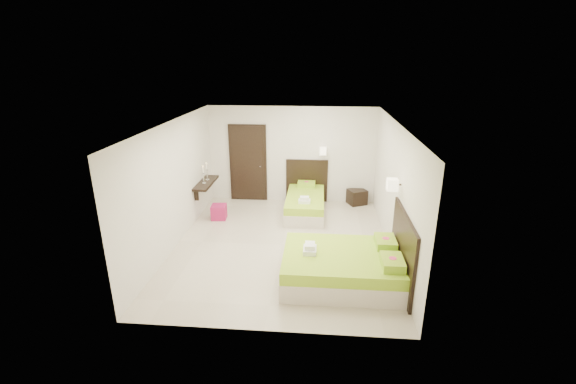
# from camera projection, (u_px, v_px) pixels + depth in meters

# --- Properties ---
(floor) EXTENTS (5.50, 5.50, 0.00)m
(floor) POSITION_uv_depth(u_px,v_px,m) (282.00, 245.00, 8.24)
(floor) COLOR #C0B49F
(floor) RESTS_ON ground
(bed_single) EXTENTS (1.14, 1.89, 1.56)m
(bed_single) POSITION_uv_depth(u_px,v_px,m) (305.00, 202.00, 9.88)
(bed_single) COLOR beige
(bed_single) RESTS_ON ground
(bed_double) EXTENTS (2.10, 1.79, 1.73)m
(bed_double) POSITION_uv_depth(u_px,v_px,m) (347.00, 265.00, 6.82)
(bed_double) COLOR beige
(bed_double) RESTS_ON ground
(nightstand) EXTENTS (0.58, 0.56, 0.41)m
(nightstand) POSITION_uv_depth(u_px,v_px,m) (357.00, 197.00, 10.48)
(nightstand) COLOR black
(nightstand) RESTS_ON ground
(ottoman) EXTENTS (0.39, 0.39, 0.36)m
(ottoman) POSITION_uv_depth(u_px,v_px,m) (219.00, 212.00, 9.53)
(ottoman) COLOR #8F1345
(ottoman) RESTS_ON ground
(door) EXTENTS (1.02, 0.15, 2.14)m
(door) POSITION_uv_depth(u_px,v_px,m) (248.00, 163.00, 10.52)
(door) COLOR black
(door) RESTS_ON ground
(console_shelf) EXTENTS (0.35, 1.20, 0.78)m
(console_shelf) POSITION_uv_depth(u_px,v_px,m) (206.00, 183.00, 9.64)
(console_shelf) COLOR black
(console_shelf) RESTS_ON ground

